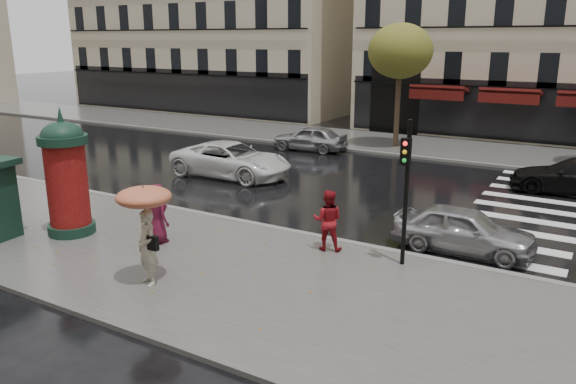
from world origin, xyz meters
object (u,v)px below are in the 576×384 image
Objects in this scene: morris_column at (66,174)px; car_far_silver at (310,138)px; traffic_light at (406,179)px; car_silver at (464,229)px; man_burgundy at (157,213)px; car_black at (576,176)px; woman_red at (328,220)px; woman_umbrella at (145,219)px; car_white at (231,160)px.

morris_column is 0.96× the size of car_far_silver.
car_silver is (1.06, 2.08, -1.76)m from traffic_light.
man_burgundy is at bearing 117.13° from car_silver.
car_black is at bearing 74.82° from car_far_silver.
traffic_light reaches higher than car_far_silver.
traffic_light reaches higher than car_black.
woman_red reaches higher than car_far_silver.
traffic_light is (9.49, 2.71, 0.47)m from morris_column.
man_burgundy is at bearing -43.95° from car_black.
woman_red is 0.36× the size of car_black.
car_silver is at bearing 40.07° from car_far_silver.
traffic_light reaches higher than woman_umbrella.
car_black is (12.75, 13.24, -1.27)m from morris_column.
woman_umbrella reaches higher than woman_red.
car_silver is 11.62m from car_white.
man_burgundy reaches higher than car_black.
car_white is (-9.88, 5.99, -1.68)m from traffic_light.
man_burgundy is 15.95m from car_black.
woman_umbrella is 0.65× the size of morris_column.
traffic_light is at bearing 160.88° from woman_red.
woman_red reaches higher than car_silver.
car_silver is at bearing 46.89° from woman_umbrella.
woman_umbrella is 16.86m from car_black.
woman_red is 0.32× the size of car_white.
woman_umbrella reaches higher than man_burgundy.
car_white is (-0.38, 8.70, -1.21)m from morris_column.
woman_umbrella is 0.46× the size of car_white.
woman_red is 9.76m from car_white.
car_white is at bearing -49.68° from man_burgundy.
woman_umbrella is 0.52× the size of car_black.
woman_red is at bearing 20.39° from morris_column.
woman_red is at bearing -32.74° from car_black.
car_far_silver is (-3.06, 14.83, -0.31)m from man_burgundy.
traffic_light is 11.67m from car_white.
morris_column is 18.43m from car_black.
morris_column is at bearing 114.03° from car_silver.
morris_column reaches higher than car_silver.
car_far_silver is (0.15, 6.89, -0.07)m from car_white.
car_white is 6.89m from car_far_silver.
car_silver is (10.56, 4.79, -1.30)m from morris_column.
car_far_silver is (-7.56, 12.87, -0.30)m from woman_red.
man_burgundy is 0.46× the size of traffic_light.
car_black is at bearing -110.18° from man_burgundy.
car_silver is at bearing -166.27° from woman_red.
car_white is at bearing -6.14° from car_far_silver.
man_burgundy is 0.44× the size of car_far_silver.
morris_column reaches higher than car_white.
traffic_light is (6.67, 1.95, 1.44)m from man_burgundy.
morris_column is 1.01× the size of traffic_light.
woman_red is 0.45× the size of morris_column.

